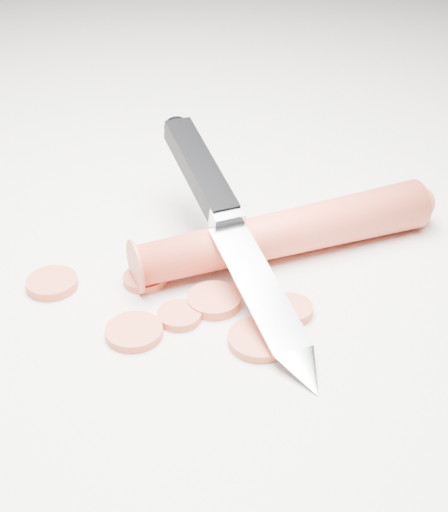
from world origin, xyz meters
The scene contains 10 objects.
ground centered at (0.00, 0.00, 0.00)m, with size 2.40×2.40×0.00m, color silver.
carrot centered at (0.01, 0.03, 0.02)m, with size 0.03×0.03×0.23m, color #E8482E.
carrot_slice_0 centered at (-0.10, -0.10, 0.00)m, with size 0.04×0.04×0.01m, color #C95136.
carrot_slice_1 centered at (-0.05, -0.06, 0.00)m, with size 0.03×0.03×0.01m, color #C95136.
carrot_slice_2 centered at (0.05, -0.07, 0.00)m, with size 0.04×0.04×0.01m, color #C95136.
carrot_slice_3 centered at (0.00, -0.08, 0.00)m, with size 0.03×0.03×0.01m, color #C95136.
carrot_slice_4 centered at (0.05, -0.03, 0.00)m, with size 0.03×0.03×0.01m, color #C95136.
carrot_slice_5 centered at (0.00, -0.05, 0.00)m, with size 0.04×0.04×0.01m, color #C95136.
carrot_slice_6 centered at (-0.02, -0.11, 0.00)m, with size 0.04×0.04×0.01m, color #C95136.
kitchen_knife centered at (0.00, -0.02, 0.04)m, with size 0.24×0.16×0.08m, color silver, non-canonical shape.
Camera 1 is at (0.23, -0.36, 0.30)m, focal length 50.00 mm.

